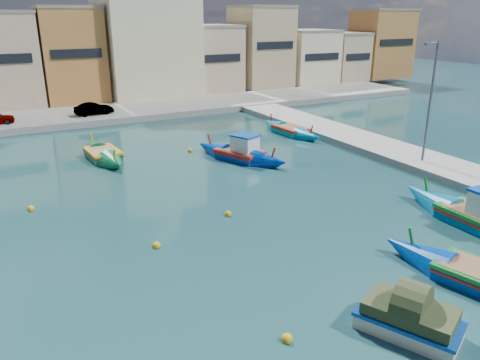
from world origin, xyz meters
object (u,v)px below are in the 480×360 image
object	(u,v)px
luzzu_green	(103,155)
tender_near	(409,320)
luzzu_cyan_mid	(290,131)
church_block	(145,24)
luzzu_blue_cabin	(240,155)
quay_street_lamp	(429,102)

from	to	relation	value
luzzu_green	tender_near	world-z (taller)	luzzu_green
luzzu_cyan_mid	church_block	bearing A→B (deg)	102.62
church_block	luzzu_blue_cabin	size ratio (longest dim) A/B	2.39
luzzu_blue_cabin	tender_near	world-z (taller)	luzzu_blue_cabin
luzzu_cyan_mid	luzzu_blue_cabin	bearing A→B (deg)	-148.05
church_block	luzzu_cyan_mid	xyz separation A→B (m)	(5.00, -22.34, -8.17)
church_block	luzzu_green	bearing A→B (deg)	-115.26
luzzu_cyan_mid	luzzu_green	world-z (taller)	luzzu_green
church_block	luzzu_green	size ratio (longest dim) A/B	2.54
luzzu_cyan_mid	luzzu_green	bearing A→B (deg)	179.39
church_block	quay_street_lamp	world-z (taller)	church_block
quay_street_lamp	tender_near	distance (m)	18.46
quay_street_lamp	church_block	bearing A→B (deg)	102.35
church_block	luzzu_cyan_mid	world-z (taller)	church_block
tender_near	church_block	bearing A→B (deg)	82.20
luzzu_blue_cabin	luzzu_cyan_mid	size ratio (longest dim) A/B	1.04
church_block	quay_street_lamp	distance (m)	35.04
luzzu_blue_cabin	tender_near	xyz separation A→B (m)	(-4.14, -18.97, 0.13)
luzzu_green	luzzu_blue_cabin	bearing A→B (deg)	-28.91
church_block	luzzu_blue_cabin	bearing A→B (deg)	-94.53
quay_street_lamp	luzzu_cyan_mid	world-z (taller)	quay_street_lamp
luzzu_cyan_mid	tender_near	world-z (taller)	luzzu_cyan_mid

